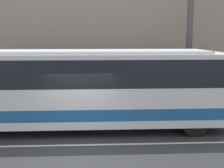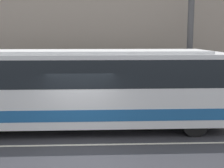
# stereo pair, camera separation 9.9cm
# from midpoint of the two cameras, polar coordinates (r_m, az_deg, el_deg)

# --- Properties ---
(ground_plane) EXTENTS (60.00, 60.00, 0.00)m
(ground_plane) POSITION_cam_midpoint_polar(r_m,az_deg,el_deg) (11.40, -5.62, -11.04)
(ground_plane) COLOR #333338
(sidewalk) EXTENTS (60.00, 2.65, 0.17)m
(sidewalk) POSITION_cam_midpoint_polar(r_m,az_deg,el_deg) (16.49, -4.70, -4.44)
(sidewalk) COLOR #A09E99
(sidewalk) RESTS_ON ground_plane
(building_facade) EXTENTS (60.00, 0.35, 9.05)m
(building_facade) POSITION_cam_midpoint_polar(r_m,az_deg,el_deg) (17.52, -4.71, 10.45)
(building_facade) COLOR gray
(building_facade) RESTS_ON ground_plane
(lane_stripe) EXTENTS (54.00, 0.14, 0.01)m
(lane_stripe) POSITION_cam_midpoint_polar(r_m,az_deg,el_deg) (11.40, -5.62, -11.02)
(lane_stripe) COLOR beige
(lane_stripe) RESTS_ON ground_plane
(transit_bus) EXTENTS (12.45, 2.61, 3.28)m
(transit_bus) POSITION_cam_midpoint_polar(r_m,az_deg,el_deg) (12.83, -6.26, -0.25)
(transit_bus) COLOR white
(transit_bus) RESTS_ON ground_plane
(utility_pole_near) EXTENTS (0.31, 0.31, 6.89)m
(utility_pole_near) POSITION_cam_midpoint_polar(r_m,az_deg,el_deg) (16.28, 14.23, 7.71)
(utility_pole_near) COLOR #4C4C4F
(utility_pole_near) RESTS_ON sidewalk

